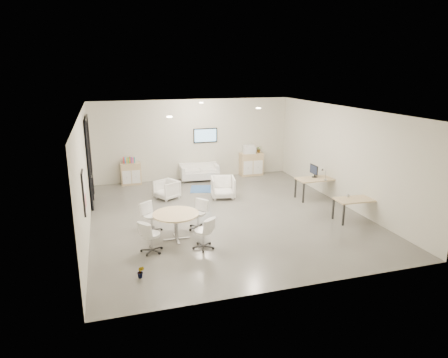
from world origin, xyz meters
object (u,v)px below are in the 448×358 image
Objects in this scene: desk_rear at (317,180)px; desk_front at (357,201)px; armchair_right at (223,186)px; round_table at (176,216)px; loveseat at (199,173)px; sideboard_left at (131,174)px; sideboard_right at (251,164)px; armchair_left at (167,189)px.

desk_rear reaches higher than desk_front.
round_table is at bearing -114.92° from armchair_right.
round_table reaches higher than loveseat.
sideboard_left reaches higher than desk_front.
round_table is at bearing -105.16° from loveseat.
loveseat reaches higher than desk_front.
desk_front is at bearing -78.93° from sideboard_right.
armchair_left is at bearing 146.21° from desk_front.
desk_rear is (6.01, -3.64, 0.22)m from sideboard_left.
sideboard_right is 0.74× the size of desk_front.
loveseat is at bearing -3.45° from sideboard_left.
sideboard_left is at bearing 147.88° from desk_rear.
sideboard_left is 0.61× the size of desk_rear.
armchair_right is 0.59× the size of desk_rear.
sideboard_left is 4.96m from sideboard_right.
desk_front is at bearing -43.70° from sideboard_left.
armchair_right is 0.68× the size of round_table.
armchair_right reaches higher than loveseat.
sideboard_left is 1.05× the size of armchair_right.
armchair_left is at bearing -151.44° from sideboard_right.
round_table is (-4.22, -5.65, 0.17)m from sideboard_right.
armchair_right is (1.89, -0.47, 0.05)m from armchair_left.
desk_rear is (3.32, -3.48, 0.34)m from loveseat.
round_table is (-5.35, 0.14, 0.05)m from desk_front.
armchair_left is 0.55× the size of desk_front.
sideboard_left is 0.90× the size of sideboard_right.
sideboard_left is 7.03m from desk_rear.
round_table is at bearing -126.72° from sideboard_right.
armchair_left is (-1.63, -2.00, 0.04)m from loveseat.
desk_rear is 2.19m from desk_front.
round_table reaches higher than armchair_left.
loveseat is at bearing 132.80° from desk_rear.
armchair_right reaches higher than desk_front.
sideboard_left reaches higher than armchair_left.
round_table is at bearing -82.52° from sideboard_left.
sideboard_right is 0.68× the size of desk_rear.
sideboard_right is at bearing 103.31° from desk_front.
armchair_left is 3.55m from round_table.
loveseat is at bearing -176.76° from sideboard_right.
sideboard_left is at bearing 179.62° from sideboard_right.
sideboard_right is at bearing 53.28° from round_table.
round_table reaches higher than desk_front.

